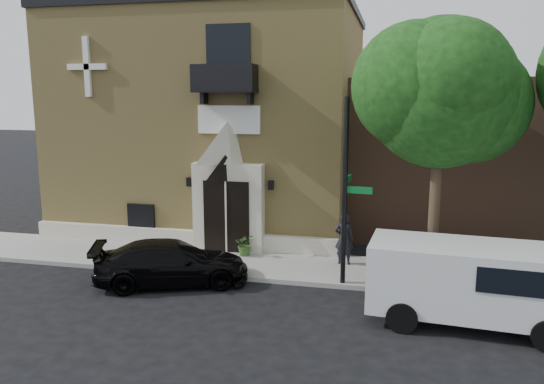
{
  "coord_description": "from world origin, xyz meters",
  "views": [
    {
      "loc": [
        4.81,
        -15.25,
        5.81
      ],
      "look_at": [
        0.8,
        2.0,
        2.52
      ],
      "focal_mm": 35.0,
      "sensor_mm": 36.0,
      "label": 1
    }
  ],
  "objects_px": {
    "dumpster": "(505,269)",
    "pedestrian_near": "(344,239)",
    "fire_hydrant": "(435,276)",
    "cargo_van": "(481,282)",
    "street_sign": "(346,192)",
    "black_sedan": "(172,263)"
  },
  "relations": [
    {
      "from": "pedestrian_near",
      "to": "fire_hydrant",
      "type": "bearing_deg",
      "value": 147.43
    },
    {
      "from": "black_sedan",
      "to": "pedestrian_near",
      "type": "height_order",
      "value": "pedestrian_near"
    },
    {
      "from": "fire_hydrant",
      "to": "dumpster",
      "type": "distance_m",
      "value": 2.11
    },
    {
      "from": "street_sign",
      "to": "fire_hydrant",
      "type": "bearing_deg",
      "value": 8.71
    },
    {
      "from": "dumpster",
      "to": "black_sedan",
      "type": "bearing_deg",
      "value": -162.46
    },
    {
      "from": "pedestrian_near",
      "to": "black_sedan",
      "type": "bearing_deg",
      "value": 27.68
    },
    {
      "from": "cargo_van",
      "to": "dumpster",
      "type": "xyz_separation_m",
      "value": [
        1.09,
        2.67,
        -0.47
      ]
    },
    {
      "from": "cargo_van",
      "to": "fire_hydrant",
      "type": "distance_m",
      "value": 2.34
    },
    {
      "from": "black_sedan",
      "to": "fire_hydrant",
      "type": "xyz_separation_m",
      "value": [
        7.87,
        1.0,
        -0.16
      ]
    },
    {
      "from": "black_sedan",
      "to": "street_sign",
      "type": "relative_size",
      "value": 0.84
    },
    {
      "from": "street_sign",
      "to": "dumpster",
      "type": "xyz_separation_m",
      "value": [
        4.69,
        0.69,
        -2.27
      ]
    },
    {
      "from": "cargo_van",
      "to": "fire_hydrant",
      "type": "relative_size",
      "value": 6.89
    },
    {
      "from": "street_sign",
      "to": "dumpster",
      "type": "relative_size",
      "value": 3.18
    },
    {
      "from": "black_sedan",
      "to": "cargo_van",
      "type": "distance_m",
      "value": 8.88
    },
    {
      "from": "dumpster",
      "to": "pedestrian_near",
      "type": "height_order",
      "value": "pedestrian_near"
    },
    {
      "from": "fire_hydrant",
      "to": "pedestrian_near",
      "type": "height_order",
      "value": "pedestrian_near"
    },
    {
      "from": "cargo_van",
      "to": "street_sign",
      "type": "distance_m",
      "value": 4.49
    },
    {
      "from": "fire_hydrant",
      "to": "pedestrian_near",
      "type": "bearing_deg",
      "value": 148.42
    },
    {
      "from": "street_sign",
      "to": "black_sedan",
      "type": "bearing_deg",
      "value": -162.74
    },
    {
      "from": "black_sedan",
      "to": "cargo_van",
      "type": "relative_size",
      "value": 0.89
    },
    {
      "from": "street_sign",
      "to": "dumpster",
      "type": "height_order",
      "value": "street_sign"
    },
    {
      "from": "dumpster",
      "to": "pedestrian_near",
      "type": "distance_m",
      "value": 5.0
    }
  ]
}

